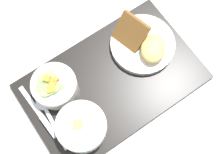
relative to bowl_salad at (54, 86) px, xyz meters
name	(u,v)px	position (x,y,z in m)	size (l,w,h in m)	color
ground_plane	(112,82)	(0.13, -0.06, -0.04)	(4.00, 4.00, 0.00)	silver
serving_tray	(112,81)	(0.13, -0.06, -0.03)	(0.45, 0.29, 0.01)	black
bowl_salad	(54,86)	(0.00, 0.00, 0.00)	(0.11, 0.12, 0.06)	silver
bowl_soup	(81,127)	(0.00, -0.12, 0.00)	(0.12, 0.12, 0.05)	silver
plate_main	(144,44)	(0.25, -0.03, -0.01)	(0.17, 0.17, 0.08)	silver
knife	(44,120)	(-0.06, -0.06, -0.02)	(0.03, 0.16, 0.01)	silver
spoon	(48,114)	(-0.05, -0.05, -0.02)	(0.03, 0.15, 0.01)	silver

